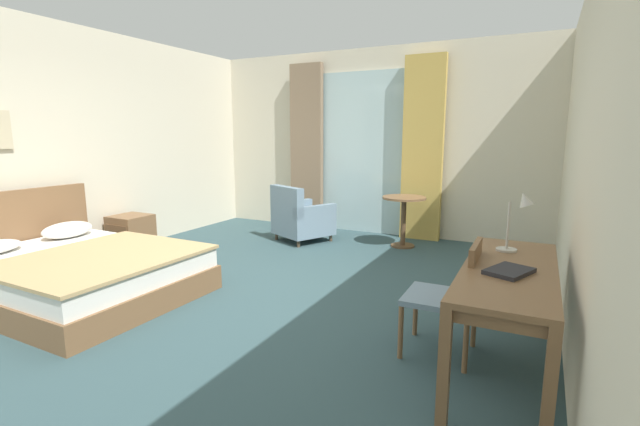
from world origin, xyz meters
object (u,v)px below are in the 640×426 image
nightstand (131,234)px  round_cafe_table (404,210)px  writing_desk (509,280)px  desk_chair (452,292)px  desk_lamp (519,213)px  armchair_by_window (301,218)px  closed_book (509,271)px  bed (74,271)px

nightstand → round_cafe_table: round_cafe_table is taller
writing_desk → desk_chair: (-0.36, 0.09, -0.17)m
desk_lamp → round_cafe_table: bearing=121.4°
armchair_by_window → desk_lamp: bearing=-36.1°
desk_lamp → closed_book: 0.61m
bed → desk_chair: (3.49, 0.42, 0.22)m
writing_desk → bed: bearing=-175.0°
writing_desk → armchair_by_window: 3.95m
desk_lamp → round_cafe_table: 3.01m
bed → closed_book: bed is taller
nightstand → round_cafe_table: 3.66m
desk_chair → closed_book: bearing=-31.0°
closed_book → writing_desk: bearing=114.5°
bed → desk_lamp: 4.01m
nightstand → armchair_by_window: size_ratio=0.54×
writing_desk → desk_lamp: bearing=88.0°
nightstand → desk_chair: desk_chair is taller
writing_desk → closed_book: bearing=-88.2°
nightstand → desk_chair: size_ratio=0.60×
bed → armchair_by_window: bearing=73.2°
desk_lamp → round_cafe_table: (-1.55, 2.53, -0.49)m
bed → round_cafe_table: 4.02m
writing_desk → desk_lamp: desk_lamp is taller
round_cafe_table → desk_chair: bearing=-67.7°
desk_chair → desk_lamp: desk_lamp is taller
bed → nightstand: bed is taller
desk_chair → armchair_by_window: size_ratio=0.90×
writing_desk → round_cafe_table: writing_desk is taller
desk_chair → round_cafe_table: bearing=112.3°
desk_lamp → armchair_by_window: bearing=143.9°
bed → desk_lamp: size_ratio=4.81×
closed_book → round_cafe_table: size_ratio=0.41×
armchair_by_window → closed_book: bearing=-42.5°
bed → closed_book: (3.85, 0.21, 0.49)m
nightstand → armchair_by_window: armchair_by_window is taller
desk_chair → closed_book: (0.36, -0.22, 0.27)m
nightstand → closed_book: (4.64, -1.14, 0.48)m
bed → nightstand: bearing=120.3°
desk_chair → desk_lamp: (0.37, 0.32, 0.54)m
bed → desk_lamp: desk_lamp is taller
bed → closed_book: 3.89m
bed → writing_desk: bearing=5.0°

